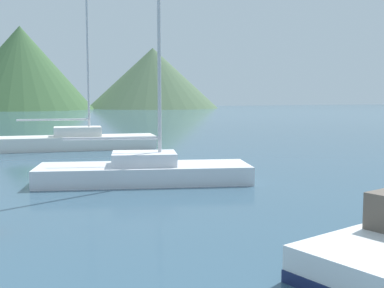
% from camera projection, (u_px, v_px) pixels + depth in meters
% --- Properties ---
extents(sailboat_inner, '(7.32, 3.74, 8.77)m').
position_uv_depth(sailboat_inner, '(144.00, 170.00, 16.06)').
color(sailboat_inner, silver).
rests_on(sailboat_inner, ground_plane).
extents(sailboat_middle, '(8.42, 2.81, 11.26)m').
position_uv_depth(sailboat_middle, '(78.00, 140.00, 25.99)').
color(sailboat_middle, white).
rests_on(sailboat_middle, ground_plane).
extents(hill_central, '(29.20, 29.20, 16.96)m').
position_uv_depth(hill_central, '(21.00, 68.00, 98.40)').
color(hill_central, '#3D6038').
rests_on(hill_central, ground_plane).
extents(hill_east, '(29.50, 29.50, 13.52)m').
position_uv_depth(hill_east, '(153.00, 78.00, 108.85)').
color(hill_east, '#4C6647').
rests_on(hill_east, ground_plane).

